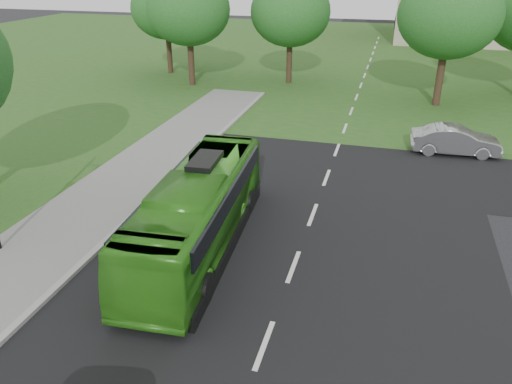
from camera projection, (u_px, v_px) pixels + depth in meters
ground at (280, 302)px, 15.53m from camera, size 160.00×160.00×0.00m
street_surfaces at (347, 108)px, 35.43m from camera, size 120.00×120.00×0.15m
tree_park_a at (188, 9)px, 39.44m from camera, size 6.63×6.63×8.81m
tree_park_b at (291, 12)px, 40.19m from camera, size 6.46×6.46×8.47m
tree_park_c at (450, 15)px, 33.52m from camera, size 6.88×6.88×9.14m
tree_park_f at (166, 9)px, 43.87m from camera, size 6.19×6.19×8.26m
bus at (198, 211)px, 17.93m from camera, size 3.08×10.51×2.89m
sedan at (456, 140)px, 26.91m from camera, size 4.72×1.88×1.53m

